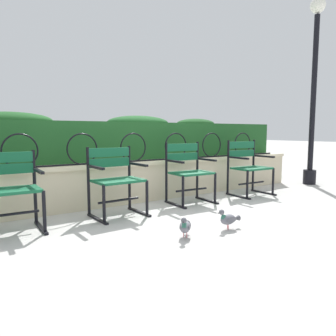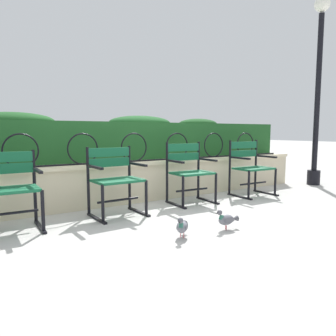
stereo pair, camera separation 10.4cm
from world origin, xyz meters
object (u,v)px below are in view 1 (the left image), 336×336
Objects in this scene: park_chair_centre_left at (116,178)px; park_chair_rightmost at (248,166)px; pigeon_far_side at (185,226)px; park_chair_leftmost at (10,188)px; park_chair_centre_right at (189,171)px; lamppost at (314,90)px; pigeon_near_chairs at (228,219)px.

park_chair_rightmost reaches higher than park_chair_centre_left.
park_chair_leftmost is at bearing 139.33° from pigeon_far_side.
park_chair_rightmost is (1.18, -0.07, 0.01)m from park_chair_centre_right.
lamppost is (4.19, 0.03, 1.36)m from park_chair_centre_left.
park_chair_rightmost reaches higher than park_chair_centre_right.
lamppost is (1.82, 0.04, 1.34)m from park_chair_rightmost.
park_chair_rightmost reaches higher than park_chair_leftmost.
park_chair_leftmost reaches higher than pigeon_near_chairs.
park_chair_leftmost is 2.37m from park_chair_centre_right.
pigeon_near_chairs is at bearing -32.55° from park_chair_leftmost.
park_chair_centre_right is 0.98× the size of park_chair_rightmost.
park_chair_centre_left is 1.23m from pigeon_far_side.
park_chair_rightmost reaches higher than pigeon_near_chairs.
park_chair_centre_left reaches higher than pigeon_far_side.
lamppost is at bearing 0.23° from park_chair_leftmost.
pigeon_near_chairs is 4.05m from lamppost.
park_chair_rightmost is 3.79× the size of pigeon_far_side.
park_chair_rightmost is 2.26m from lamppost.
park_chair_centre_left is 4.41m from lamppost.
park_chair_centre_right is 3.03× the size of pigeon_near_chairs.
park_chair_centre_right reaches higher than pigeon_near_chairs.
park_chair_centre_left is at bearing -176.61° from park_chair_centre_right.
pigeon_far_side is (1.37, -1.17, -0.34)m from park_chair_leftmost.
park_chair_centre_right is 1.18m from park_chair_rightmost.
lamppost reaches higher than park_chair_rightmost.
park_chair_centre_left is 0.96× the size of park_chair_centre_right.
park_chair_rightmost is at bearing -3.58° from park_chair_centre_right.
pigeon_near_chairs is at bearing -58.90° from park_chair_centre_left.
pigeon_far_side is (-2.19, -1.16, -0.36)m from park_chair_rightmost.
pigeon_near_chairs is (0.73, -1.21, -0.35)m from park_chair_centre_left.
lamppost reaches higher than park_chair_leftmost.
park_chair_rightmost is 0.25× the size of lamppost.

